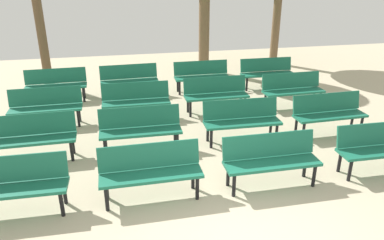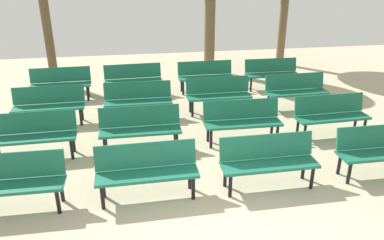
{
  "view_description": "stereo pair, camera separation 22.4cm",
  "coord_description": "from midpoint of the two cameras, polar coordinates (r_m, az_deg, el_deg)",
  "views": [
    {
      "loc": [
        -1.42,
        -3.48,
        3.45
      ],
      "look_at": [
        0.0,
        3.29,
        0.55
      ],
      "focal_mm": 34.62,
      "sensor_mm": 36.0,
      "label": 1
    },
    {
      "loc": [
        -1.2,
        -3.52,
        3.45
      ],
      "look_at": [
        0.0,
        3.29,
        0.55
      ],
      "focal_mm": 34.62,
      "sensor_mm": 36.0,
      "label": 2
    }
  ],
  "objects": [
    {
      "name": "bench_r1_c1",
      "position": [
        7.39,
        -7.13,
        -0.94
      ],
      "size": [
        1.6,
        0.5,
        0.87
      ],
      "rotation": [
        0.0,
        0.0,
        -0.01
      ],
      "color": "#19664C",
      "rests_on": "ground_plane"
    },
    {
      "name": "bench_r2_c0",
      "position": [
        9.13,
        -20.52,
        2.43
      ],
      "size": [
        1.6,
        0.5,
        0.87
      ],
      "rotation": [
        0.0,
        0.0,
        0.01
      ],
      "color": "#19664C",
      "rests_on": "ground_plane"
    },
    {
      "name": "bench_r1_c3",
      "position": [
        8.56,
        21.33,
        0.99
      ],
      "size": [
        1.61,
        0.53,
        0.87
      ],
      "rotation": [
        0.0,
        0.0,
        0.03
      ],
      "color": "#19664C",
      "rests_on": "ground_plane"
    },
    {
      "name": "tree_0",
      "position": [
        12.23,
        -20.89,
        12.92
      ],
      "size": [
        0.27,
        0.27,
        3.33
      ],
      "color": "brown",
      "rests_on": "ground_plane"
    },
    {
      "name": "bench_r2_c1",
      "position": [
        8.95,
        -7.59,
        3.34
      ],
      "size": [
        1.61,
        0.51,
        0.87
      ],
      "rotation": [
        0.0,
        0.0,
        -0.02
      ],
      "color": "#19664C",
      "rests_on": "ground_plane"
    },
    {
      "name": "bench_r0_c0",
      "position": [
        6.15,
        -25.41,
        -8.31
      ],
      "size": [
        1.61,
        0.51,
        0.87
      ],
      "rotation": [
        0.0,
        0.0,
        -0.02
      ],
      "color": "#19664C",
      "rests_on": "ground_plane"
    },
    {
      "name": "bench_r2_c3",
      "position": [
        9.96,
        16.37,
        4.6
      ],
      "size": [
        1.61,
        0.52,
        0.87
      ],
      "rotation": [
        0.0,
        0.0,
        0.03
      ],
      "color": "#19664C",
      "rests_on": "ground_plane"
    },
    {
      "name": "bench_r3_c3",
      "position": [
        11.43,
        12.72,
        7.26
      ],
      "size": [
        1.61,
        0.5,
        0.87
      ],
      "rotation": [
        0.0,
        0.0,
        -0.01
      ],
      "color": "#19664C",
      "rests_on": "ground_plane"
    },
    {
      "name": "bench_r2_c2",
      "position": [
        9.3,
        4.77,
        4.2
      ],
      "size": [
        1.6,
        0.48,
        0.87
      ],
      "rotation": [
        0.0,
        0.0,
        -0.0
      ],
      "color": "#19664C",
      "rests_on": "ground_plane"
    },
    {
      "name": "bench_r0_c2",
      "position": [
        6.28,
        12.66,
        -5.82
      ],
      "size": [
        1.6,
        0.49,
        0.87
      ],
      "rotation": [
        0.0,
        0.0,
        0.0
      ],
      "color": "#19664C",
      "rests_on": "ground_plane"
    },
    {
      "name": "bench_r3_c2",
      "position": [
        10.88,
        2.7,
        7.01
      ],
      "size": [
        1.6,
        0.49,
        0.87
      ],
      "rotation": [
        0.0,
        0.0,
        0.0
      ],
      "color": "#19664C",
      "rests_on": "ground_plane"
    },
    {
      "name": "bench_r1_c2",
      "position": [
        7.76,
        8.55,
        0.18
      ],
      "size": [
        1.61,
        0.52,
        0.87
      ],
      "rotation": [
        0.0,
        0.0,
        -0.02
      ],
      "color": "#19664C",
      "rests_on": "ground_plane"
    },
    {
      "name": "bench_r0_c1",
      "position": [
        5.89,
        -5.89,
        -7.38
      ],
      "size": [
        1.6,
        0.49,
        0.87
      ],
      "rotation": [
        0.0,
        0.0,
        0.01
      ],
      "color": "#19664C",
      "rests_on": "ground_plane"
    },
    {
      "name": "bench_r0_c3",
      "position": [
        7.32,
        27.96,
        -3.82
      ],
      "size": [
        1.61,
        0.5,
        0.87
      ],
      "rotation": [
        0.0,
        0.0,
        -0.01
      ],
      "color": "#19664C",
      "rests_on": "ground_plane"
    },
    {
      "name": "bench_r3_c1",
      "position": [
        10.64,
        -8.45,
        6.42
      ],
      "size": [
        1.61,
        0.53,
        0.87
      ],
      "rotation": [
        0.0,
        0.0,
        0.03
      ],
      "color": "#19664C",
      "rests_on": "ground_plane"
    },
    {
      "name": "bench_r1_c0",
      "position": [
        7.62,
        -22.53,
        -1.85
      ],
      "size": [
        1.61,
        0.5,
        0.87
      ],
      "rotation": [
        0.0,
        0.0,
        0.01
      ],
      "color": "#19664C",
      "rests_on": "ground_plane"
    },
    {
      "name": "bench_r3_c0",
      "position": [
        10.74,
        -19.01,
        5.57
      ],
      "size": [
        1.61,
        0.52,
        0.87
      ],
      "rotation": [
        0.0,
        0.0,
        0.02
      ],
      "color": "#19664C",
      "rests_on": "ground_plane"
    }
  ]
}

